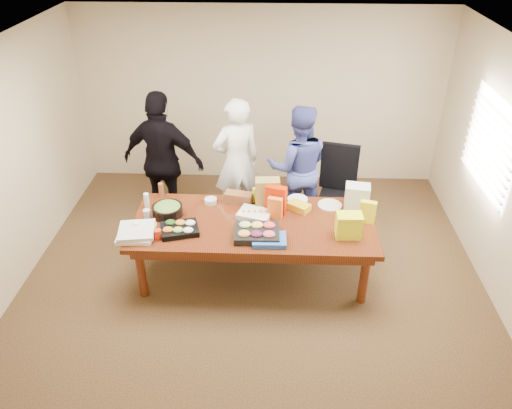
{
  "coord_description": "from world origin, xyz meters",
  "views": [
    {
      "loc": [
        0.23,
        -4.78,
        3.95
      ],
      "look_at": [
        0.02,
        0.1,
        0.93
      ],
      "focal_mm": 35.0,
      "sensor_mm": 36.0,
      "label": 1
    }
  ],
  "objects_px": {
    "person_center": "(237,162)",
    "sheet_cake": "(255,214)",
    "person_right": "(298,167)",
    "salad_bowl": "(168,210)",
    "office_chair": "(339,196)",
    "conference_table": "(254,248)"
  },
  "relations": [
    {
      "from": "salad_bowl",
      "to": "person_right",
      "type": "bearing_deg",
      "value": 33.86
    },
    {
      "from": "office_chair",
      "to": "person_center",
      "type": "distance_m",
      "value": 1.44
    },
    {
      "from": "sheet_cake",
      "to": "office_chair",
      "type": "bearing_deg",
      "value": 53.86
    },
    {
      "from": "person_center",
      "to": "conference_table",
      "type": "bearing_deg",
      "value": 78.83
    },
    {
      "from": "person_center",
      "to": "sheet_cake",
      "type": "height_order",
      "value": "person_center"
    },
    {
      "from": "office_chair",
      "to": "person_right",
      "type": "relative_size",
      "value": 0.68
    },
    {
      "from": "conference_table",
      "to": "salad_bowl",
      "type": "height_order",
      "value": "salad_bowl"
    },
    {
      "from": "office_chair",
      "to": "person_center",
      "type": "height_order",
      "value": "person_center"
    },
    {
      "from": "conference_table",
      "to": "office_chair",
      "type": "relative_size",
      "value": 2.38
    },
    {
      "from": "person_center",
      "to": "salad_bowl",
      "type": "bearing_deg",
      "value": 32.18
    },
    {
      "from": "conference_table",
      "to": "salad_bowl",
      "type": "bearing_deg",
      "value": 173.54
    },
    {
      "from": "office_chair",
      "to": "person_center",
      "type": "xyz_separation_m",
      "value": [
        -1.37,
        0.32,
        0.31
      ]
    },
    {
      "from": "conference_table",
      "to": "person_right",
      "type": "distance_m",
      "value": 1.37
    },
    {
      "from": "person_center",
      "to": "salad_bowl",
      "type": "distance_m",
      "value": 1.33
    },
    {
      "from": "person_right",
      "to": "sheet_cake",
      "type": "bearing_deg",
      "value": 60.41
    },
    {
      "from": "sheet_cake",
      "to": "salad_bowl",
      "type": "distance_m",
      "value": 1.03
    },
    {
      "from": "conference_table",
      "to": "person_center",
      "type": "height_order",
      "value": "person_center"
    },
    {
      "from": "salad_bowl",
      "to": "office_chair",
      "type": "bearing_deg",
      "value": 20.48
    },
    {
      "from": "salad_bowl",
      "to": "person_center",
      "type": "bearing_deg",
      "value": 56.38
    },
    {
      "from": "conference_table",
      "to": "office_chair",
      "type": "xyz_separation_m",
      "value": [
        1.08,
        0.9,
        0.21
      ]
    },
    {
      "from": "person_center",
      "to": "sheet_cake",
      "type": "bearing_deg",
      "value": 80.55
    },
    {
      "from": "person_center",
      "to": "office_chair",
      "type": "bearing_deg",
      "value": 142.59
    }
  ]
}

